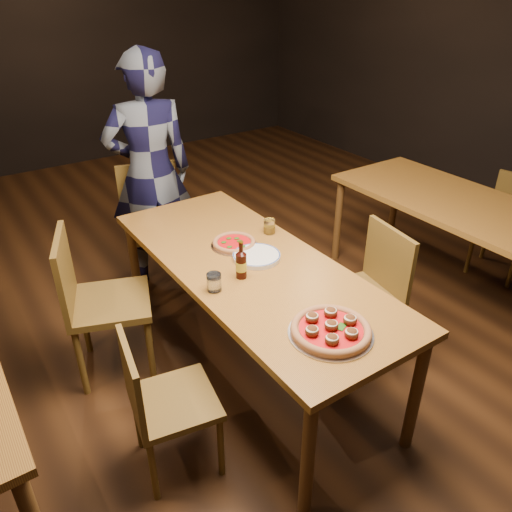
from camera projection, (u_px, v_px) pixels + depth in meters
ground at (252, 367)px, 3.12m from camera, size 9.00×9.00×0.00m
room_shell at (250, 48)px, 2.20m from camera, size 9.00×9.00×9.00m
table_main at (251, 274)px, 2.78m from camera, size 0.80×2.00×0.75m
table_right at (470, 215)px, 3.47m from camera, size 0.80×2.00×0.75m
chair_main_nw at (174, 401)px, 2.33m from camera, size 0.44×0.44×0.81m
chair_main_sw at (110, 301)px, 2.89m from camera, size 0.58×0.58×0.97m
chair_main_e at (358, 295)px, 3.01m from camera, size 0.48×0.48×0.90m
chair_end at (155, 227)px, 3.76m from camera, size 0.54×0.54×0.95m
chair_nbr_right at (506, 226)px, 3.91m from camera, size 0.46×0.46×0.82m
pizza_meatball at (331, 329)px, 2.20m from camera, size 0.38×0.38×0.07m
pizza_margherita at (234, 243)px, 2.92m from camera, size 0.27×0.27×0.04m
plate_stack at (257, 256)px, 2.79m from camera, size 0.27×0.27×0.03m
beer_bottle at (241, 265)px, 2.59m from camera, size 0.06×0.06×0.21m
water_glass at (214, 282)px, 2.49m from camera, size 0.07×0.07×0.09m
amber_glass at (269, 226)px, 3.05m from camera, size 0.07×0.07×0.09m
diner at (150, 173)px, 3.65m from camera, size 0.71×0.53×1.74m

